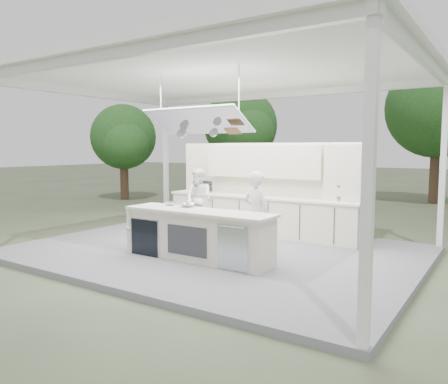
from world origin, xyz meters
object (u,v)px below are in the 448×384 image
Objects in this scene: head_chef at (256,214)px; sous_chef at (199,199)px; demo_island at (197,235)px; back_counter at (260,215)px.

sous_chef is at bearing -20.88° from head_chef.
head_chef is at bearing -25.70° from sous_chef.
sous_chef reaches higher than demo_island.
demo_island is 1.85× the size of head_chef.
sous_chef is at bearing 126.06° from demo_island.
head_chef reaches higher than sous_chef.
head_chef reaches higher than demo_island.
sous_chef is (-1.61, -0.35, 0.32)m from back_counter.
back_counter is (-0.18, 2.81, 0.00)m from demo_island.
back_counter is at bearing -52.17° from head_chef.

